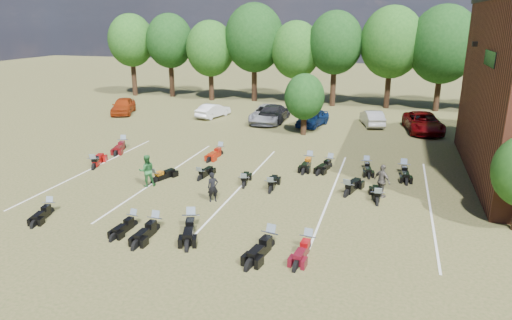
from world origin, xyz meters
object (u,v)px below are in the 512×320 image
at_px(car_0, 123,106).
at_px(motorcycle_3, 191,229).
at_px(person_green, 147,171).
at_px(person_grey, 382,181).
at_px(motorcycle_0, 50,213).
at_px(motorcycle_14, 124,149).
at_px(motorcycle_7, 94,169).
at_px(car_4, 313,118).
at_px(person_black, 213,187).

relative_size(car_0, motorcycle_3, 1.82).
distance_m(person_green, person_grey, 12.80).
bearing_deg(car_0, person_green, -75.08).
height_order(person_grey, motorcycle_0, person_grey).
bearing_deg(motorcycle_14, person_green, -64.46).
xyz_separation_m(motorcycle_3, motorcycle_7, (-9.49, 6.15, 0.00)).
bearing_deg(person_grey, car_0, 9.24).
distance_m(car_0, person_green, 21.65).
relative_size(car_0, motorcycle_7, 1.86).
bearing_deg(car_0, motorcycle_3, -72.56).
bearing_deg(motorcycle_14, motorcycle_0, -90.73).
height_order(motorcycle_0, motorcycle_3, motorcycle_3).
xyz_separation_m(person_grey, motorcycle_14, (-18.24, 4.30, -0.90)).
bearing_deg(motorcycle_0, car_4, 55.15).
height_order(motorcycle_3, motorcycle_7, motorcycle_3).
height_order(car_0, motorcycle_14, car_0).
xyz_separation_m(person_black, motorcycle_3, (0.30, -3.33, -0.77)).
relative_size(person_black, motorcycle_14, 0.63).
xyz_separation_m(car_0, motorcycle_3, (17.36, -21.93, -0.78)).
height_order(car_4, motorcycle_0, car_4).
xyz_separation_m(person_green, motorcycle_0, (-2.61, -4.75, -0.91)).
bearing_deg(motorcycle_0, motorcycle_7, 95.36).
relative_size(motorcycle_0, motorcycle_3, 0.82).
relative_size(person_green, motorcycle_14, 0.74).
relative_size(car_4, motorcycle_3, 1.67).
bearing_deg(motorcycle_7, motorcycle_3, 128.05).
distance_m(person_green, motorcycle_0, 5.49).
bearing_deg(person_grey, person_green, 49.98).
distance_m(motorcycle_0, motorcycle_7, 6.89).
height_order(person_green, motorcycle_0, person_green).
distance_m(person_black, motorcycle_14, 12.46).
bearing_deg(motorcycle_3, person_green, 117.70).
bearing_deg(motorcycle_14, motorcycle_7, -95.98).
relative_size(person_green, motorcycle_0, 0.88).
bearing_deg(person_grey, car_4, -26.84).
bearing_deg(motorcycle_3, person_grey, 19.78).
height_order(motorcycle_0, motorcycle_7, motorcycle_7).
distance_m(person_grey, motorcycle_3, 10.28).
bearing_deg(person_black, motorcycle_0, 173.07).
height_order(person_black, motorcycle_0, person_black).
xyz_separation_m(person_green, person_grey, (12.64, 2.07, -0.01)).
relative_size(car_4, person_black, 2.73).
distance_m(car_4, motorcycle_14, 16.32).
xyz_separation_m(car_0, motorcycle_7, (7.87, -15.78, -0.78)).
bearing_deg(motorcycle_3, car_4, 66.78).
bearing_deg(person_black, car_0, 97.63).
height_order(car_0, motorcycle_7, car_0).
bearing_deg(person_grey, person_black, 61.33).
height_order(person_grey, motorcycle_7, person_grey).
height_order(person_black, person_green, person_green).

